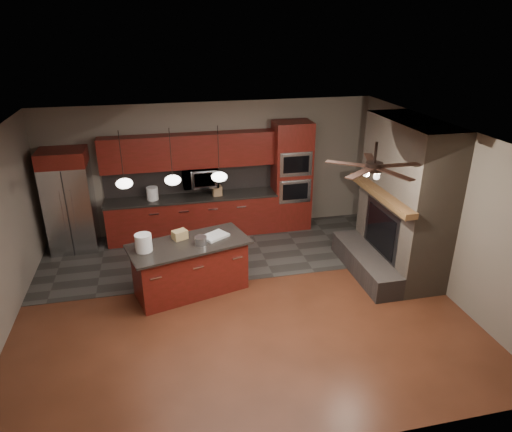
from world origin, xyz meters
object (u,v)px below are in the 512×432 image
object	(u,v)px
microwave	(200,177)
counter_bucket	(152,193)
paint_can	(201,241)
refrigerator	(69,201)
kitchen_island	(191,267)
oven_tower	(291,176)
white_bucket	(144,243)
cardboard_box	(180,235)
counter_box	(217,191)
paint_tray	(215,236)

from	to	relation	value
microwave	counter_bucket	size ratio (longest dim) A/B	2.72
microwave	paint_can	xyz separation A→B (m)	(-0.25, -2.35, -0.31)
refrigerator	kitchen_island	size ratio (longest dim) A/B	0.97
refrigerator	oven_tower	bearing A→B (deg)	0.92
refrigerator	microwave	bearing A→B (deg)	2.89
oven_tower	counter_bucket	bearing A→B (deg)	179.86
refrigerator	white_bucket	xyz separation A→B (m)	(1.43, -2.25, 0.03)
microwave	cardboard_box	bearing A→B (deg)	-105.64
kitchen_island	counter_box	xyz separation A→B (m)	(0.78, 2.17, 0.54)
counter_bucket	counter_box	xyz separation A→B (m)	(1.33, -0.05, -0.03)
cardboard_box	counter_bucket	bearing A→B (deg)	77.18
white_bucket	paint_can	size ratio (longest dim) A/B	1.42
microwave	refrigerator	xyz separation A→B (m)	(-2.60, -0.13, -0.27)
white_bucket	counter_box	size ratio (longest dim) A/B	1.35
paint_tray	cardboard_box	xyz separation A→B (m)	(-0.59, 0.07, 0.05)
kitchen_island	paint_tray	xyz separation A→B (m)	(0.45, 0.13, 0.48)
paint_tray	counter_bucket	world-z (taller)	counter_bucket
microwave	white_bucket	xyz separation A→B (m)	(-1.17, -2.38, -0.24)
paint_tray	counter_box	world-z (taller)	counter_box
microwave	paint_tray	bearing A→B (deg)	-89.81
oven_tower	counter_box	size ratio (longest dim) A/B	11.26
kitchen_island	counter_box	size ratio (longest dim) A/B	10.09
refrigerator	white_bucket	distance (m)	2.67
oven_tower	white_bucket	bearing A→B (deg)	-143.48
white_bucket	counter_bucket	distance (m)	2.34
microwave	paint_can	size ratio (longest dim) A/B	3.64
paint_tray	oven_tower	bearing A→B (deg)	14.03
paint_can	counter_box	xyz separation A→B (m)	(0.59, 2.25, 0.02)
white_bucket	cardboard_box	size ratio (longest dim) A/B	1.21
microwave	paint_tray	xyz separation A→B (m)	(0.01, -2.14, -0.36)
microwave	paint_can	distance (m)	2.39
white_bucket	paint_tray	world-z (taller)	white_bucket
oven_tower	counter_bucket	distance (m)	2.98
white_bucket	counter_box	world-z (taller)	white_bucket
counter_box	microwave	bearing A→B (deg)	156.50
paint_tray	counter_box	xyz separation A→B (m)	(0.33, 2.04, 0.06)
paint_can	refrigerator	bearing A→B (deg)	136.57
oven_tower	refrigerator	size ratio (longest dim) A/B	1.15
kitchen_island	counter_bucket	distance (m)	2.36
microwave	refrigerator	world-z (taller)	refrigerator
microwave	kitchen_island	world-z (taller)	microwave
paint_tray	cardboard_box	distance (m)	0.59
oven_tower	cardboard_box	world-z (taller)	oven_tower
refrigerator	counter_bucket	world-z (taller)	refrigerator
kitchen_island	white_bucket	size ratio (longest dim) A/B	7.46
white_bucket	paint_tray	bearing A→B (deg)	11.89
white_bucket	counter_bucket	bearing A→B (deg)	85.88
refrigerator	paint_tray	world-z (taller)	refrigerator
paint_can	counter_box	world-z (taller)	counter_box
oven_tower	microwave	xyz separation A→B (m)	(-1.98, 0.06, 0.11)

